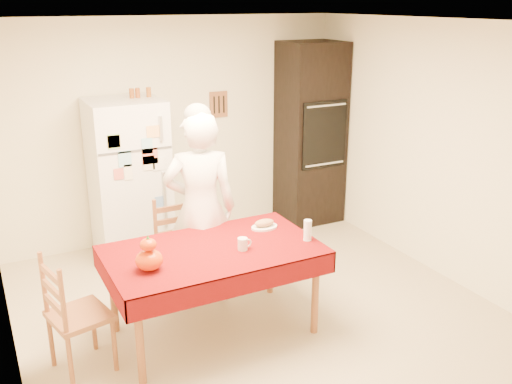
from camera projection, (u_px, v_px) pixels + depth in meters
floor at (267, 320)px, 4.99m from camera, size 4.50×4.50×0.00m
room_shell at (268, 139)px, 4.47m from camera, size 4.02×4.52×2.51m
refrigerator at (129, 180)px, 6.02m from camera, size 0.75×0.74×1.70m
oven_cabinet at (310, 134)px, 6.96m from camera, size 0.70×0.62×2.20m
dining_table at (213, 257)px, 4.59m from camera, size 1.70×1.00×0.76m
chair_far at (179, 245)px, 5.26m from camera, size 0.43×0.41×0.95m
chair_left at (70, 312)px, 4.14m from camera, size 0.48×0.50×0.95m
seated_woman at (201, 209)px, 5.07m from camera, size 0.75×0.61×1.78m
coffee_mug at (243, 244)px, 4.54m from camera, size 0.08×0.08×0.10m
pumpkin_lower at (149, 260)px, 4.20m from camera, size 0.21×0.21×0.15m
pumpkin_upper at (148, 245)px, 4.16m from camera, size 0.12×0.12×0.09m
wine_glass at (308, 230)px, 4.71m from camera, size 0.07×0.07×0.18m
bread_plate at (264, 227)px, 4.98m from camera, size 0.24×0.24×0.02m
bread_loaf at (264, 223)px, 4.97m from camera, size 0.18×0.10×0.06m
spice_jar_left at (132, 93)px, 5.82m from camera, size 0.05×0.05×0.10m
spice_jar_mid at (138, 93)px, 5.84m from camera, size 0.05×0.05×0.10m
spice_jar_right at (149, 92)px, 5.89m from camera, size 0.05×0.05×0.10m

